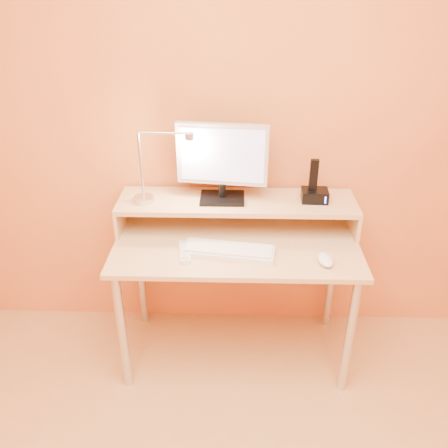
{
  "coord_description": "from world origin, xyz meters",
  "views": [
    {
      "loc": [
        -0.01,
        -0.81,
        1.93
      ],
      "look_at": [
        -0.06,
        1.13,
        0.85
      ],
      "focal_mm": 37.94,
      "sensor_mm": 36.0,
      "label": 1
    }
  ],
  "objects_px": {
    "monitor_panel": "(222,154)",
    "keyboard": "(229,251)",
    "mouse": "(325,260)",
    "lamp_base": "(144,199)",
    "phone_dock": "(315,195)",
    "remote_control": "(185,252)"
  },
  "relations": [
    {
      "from": "monitor_panel",
      "to": "keyboard",
      "type": "bearing_deg",
      "value": -74.99
    },
    {
      "from": "mouse",
      "to": "lamp_base",
      "type": "bearing_deg",
      "value": 154.4
    },
    {
      "from": "monitor_panel",
      "to": "keyboard",
      "type": "distance_m",
      "value": 0.47
    },
    {
      "from": "monitor_panel",
      "to": "phone_dock",
      "type": "xyz_separation_m",
      "value": [
        0.46,
        -0.01,
        -0.21
      ]
    },
    {
      "from": "keyboard",
      "to": "remote_control",
      "type": "relative_size",
      "value": 2.36
    },
    {
      "from": "monitor_panel",
      "to": "mouse",
      "type": "height_order",
      "value": "monitor_panel"
    },
    {
      "from": "phone_dock",
      "to": "remote_control",
      "type": "height_order",
      "value": "phone_dock"
    },
    {
      "from": "lamp_base",
      "to": "keyboard",
      "type": "bearing_deg",
      "value": -27.01
    },
    {
      "from": "keyboard",
      "to": "mouse",
      "type": "distance_m",
      "value": 0.45
    },
    {
      "from": "monitor_panel",
      "to": "mouse",
      "type": "xyz_separation_m",
      "value": [
        0.48,
        -0.33,
        -0.38
      ]
    },
    {
      "from": "mouse",
      "to": "remote_control",
      "type": "xyz_separation_m",
      "value": [
        -0.65,
        0.07,
        -0.01
      ]
    },
    {
      "from": "remote_control",
      "to": "phone_dock",
      "type": "bearing_deg",
      "value": 14.0
    },
    {
      "from": "phone_dock",
      "to": "monitor_panel",
      "type": "bearing_deg",
      "value": -178.89
    },
    {
      "from": "keyboard",
      "to": "phone_dock",
      "type": "bearing_deg",
      "value": 38.66
    },
    {
      "from": "phone_dock",
      "to": "mouse",
      "type": "relative_size",
      "value": 1.1
    },
    {
      "from": "monitor_panel",
      "to": "remote_control",
      "type": "xyz_separation_m",
      "value": [
        -0.17,
        -0.27,
        -0.39
      ]
    },
    {
      "from": "keyboard",
      "to": "mouse",
      "type": "bearing_deg",
      "value": -1.26
    },
    {
      "from": "remote_control",
      "to": "monitor_panel",
      "type": "bearing_deg",
      "value": 49.34
    },
    {
      "from": "monitor_panel",
      "to": "remote_control",
      "type": "relative_size",
      "value": 2.43
    },
    {
      "from": "monitor_panel",
      "to": "lamp_base",
      "type": "relative_size",
      "value": 4.45
    },
    {
      "from": "monitor_panel",
      "to": "lamp_base",
      "type": "xyz_separation_m",
      "value": [
        -0.39,
        -0.04,
        -0.23
      ]
    },
    {
      "from": "monitor_panel",
      "to": "phone_dock",
      "type": "bearing_deg",
      "value": 5.45
    }
  ]
}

